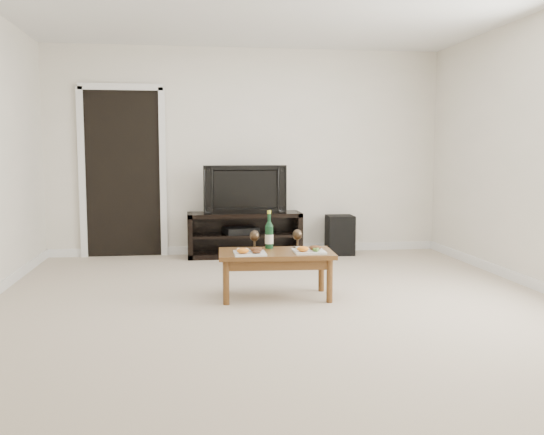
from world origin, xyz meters
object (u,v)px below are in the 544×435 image
at_px(media_console, 244,234).
at_px(subwoofer, 340,235).
at_px(coffee_table, 276,275).
at_px(television, 244,189).

xyz_separation_m(media_console, subwoofer, (1.22, -0.02, -0.03)).
distance_m(media_console, coffee_table, 2.19).
bearing_deg(coffee_table, television, 92.00).
bearing_deg(television, subwoofer, -3.20).
bearing_deg(media_console, subwoofer, -0.89).
height_order(media_console, television, television).
distance_m(television, coffee_table, 2.28).
height_order(television, subwoofer, television).
height_order(subwoofer, coffee_table, subwoofer).
relative_size(media_console, coffee_table, 1.39).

